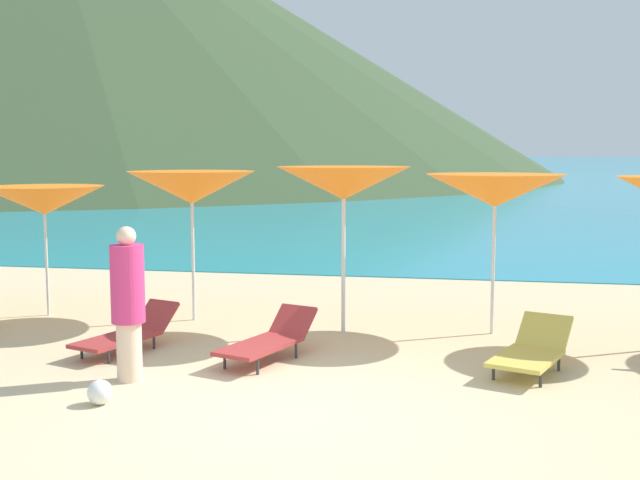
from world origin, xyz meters
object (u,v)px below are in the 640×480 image
object	(u,v)px
lounge_chair_1	(128,333)
lounge_chair_5	(532,350)
umbrella_2	(192,188)
lounge_chair_3	(269,339)
beach_ball	(100,392)
beachgoer_1	(128,301)
umbrella_1	(44,201)
umbrella_4	(495,191)
umbrella_3	(344,183)

from	to	relation	value
lounge_chair_1	lounge_chair_5	distance (m)	5.09
umbrella_2	lounge_chair_3	world-z (taller)	umbrella_2
beach_ball	beachgoer_1	bearing A→B (deg)	93.69
umbrella_2	lounge_chair_5	bearing A→B (deg)	-22.25
umbrella_1	lounge_chair_1	world-z (taller)	umbrella_1
umbrella_2	lounge_chair_3	size ratio (longest dim) A/B	1.38
umbrella_4	beachgoer_1	xyz separation A→B (m)	(-4.11, -3.10, -1.12)
umbrella_3	lounge_chair_5	size ratio (longest dim) A/B	1.49
umbrella_1	umbrella_4	world-z (taller)	umbrella_4
umbrella_1	lounge_chair_3	xyz separation A→B (m)	(4.11, -1.98, -1.56)
umbrella_2	umbrella_4	distance (m)	4.49
umbrella_2	umbrella_3	xyz separation A→B (m)	(2.40, -0.48, 0.10)
umbrella_4	lounge_chair_3	world-z (taller)	umbrella_4
umbrella_3	umbrella_4	distance (m)	2.12
umbrella_3	beachgoer_1	size ratio (longest dim) A/B	1.35
umbrella_4	lounge_chair_1	bearing A→B (deg)	-158.39
lounge_chair_3	umbrella_2	bearing A→B (deg)	149.29
umbrella_4	umbrella_3	bearing A→B (deg)	-169.61
lounge_chair_3	lounge_chair_1	bearing A→B (deg)	-163.83
lounge_chair_5	umbrella_2	bearing A→B (deg)	178.94
umbrella_1	umbrella_3	xyz separation A→B (m)	(4.80, -0.39, 0.32)
lounge_chair_3	beachgoer_1	size ratio (longest dim) A/B	0.95
umbrella_2	umbrella_3	bearing A→B (deg)	-11.20
umbrella_3	umbrella_1	bearing A→B (deg)	175.41
umbrella_2	lounge_chair_5	xyz separation A→B (m)	(4.89, -2.00, -1.78)
umbrella_1	umbrella_3	world-z (taller)	umbrella_3
lounge_chair_1	umbrella_1	bearing A→B (deg)	158.78
umbrella_4	umbrella_1	bearing A→B (deg)	179.97
beachgoer_1	lounge_chair_5	bearing A→B (deg)	60.00
umbrella_4	beach_ball	bearing A→B (deg)	-135.75
umbrella_1	beach_ball	distance (m)	5.15
lounge_chair_1	beach_ball	distance (m)	2.19
umbrella_3	lounge_chair_1	size ratio (longest dim) A/B	1.45
beachgoer_1	umbrella_3	bearing A→B (deg)	98.44
umbrella_4	beachgoer_1	distance (m)	5.27
lounge_chair_5	beachgoer_1	bearing A→B (deg)	-143.99
umbrella_1	lounge_chair_1	xyz separation A→B (m)	(2.19, -1.86, -1.58)
umbrella_4	lounge_chair_5	xyz separation A→B (m)	(0.40, -1.91, -1.78)
umbrella_1	beach_ball	bearing A→B (deg)	-54.47
lounge_chair_3	beach_ball	size ratio (longest dim) A/B	6.44
lounge_chair_1	beach_ball	world-z (taller)	lounge_chair_1
lounge_chair_5	umbrella_4	bearing A→B (deg)	122.97
umbrella_2	umbrella_4	xyz separation A→B (m)	(4.49, -0.09, -0.00)
umbrella_1	umbrella_2	distance (m)	2.41
umbrella_2	umbrella_3	size ratio (longest dim) A/B	0.96
umbrella_1	umbrella_4	bearing A→B (deg)	-0.03
umbrella_3	beach_ball	bearing A→B (deg)	-118.91
lounge_chair_3	beachgoer_1	xyz separation A→B (m)	(-1.34, -1.13, 0.65)
umbrella_1	umbrella_3	distance (m)	4.82
umbrella_2	umbrella_1	bearing A→B (deg)	-177.82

